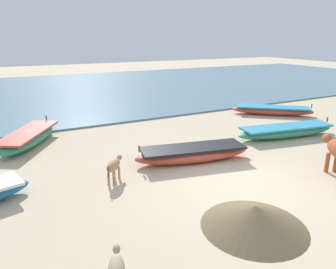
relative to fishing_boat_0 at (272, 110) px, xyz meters
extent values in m
plane|color=beige|center=(-6.39, -5.24, -0.23)|extent=(80.00, 80.00, 0.00)
cube|color=slate|center=(-6.39, 11.86, -0.19)|extent=(60.00, 20.00, 0.08)
ellipsoid|color=#B74733|center=(0.00, 0.00, -0.02)|extent=(3.57, 3.11, 0.42)
cube|color=#3399BF|center=(0.00, 0.00, 0.16)|extent=(3.19, 2.81, 0.07)
cube|color=olive|center=(0.23, -0.18, 0.09)|extent=(0.55, 0.64, 0.04)
cylinder|color=olive|center=(1.39, -1.13, 0.29)|extent=(0.06, 0.06, 0.20)
ellipsoid|color=#338C66|center=(-2.21, -2.92, -0.01)|extent=(4.25, 1.58, 0.44)
cube|color=#3399BF|center=(-2.21, -2.92, 0.17)|extent=(3.75, 1.48, 0.07)
cube|color=olive|center=(-1.90, -2.97, 0.11)|extent=(0.25, 0.77, 0.04)
cylinder|color=olive|center=(-0.32, -3.24, 0.31)|extent=(0.06, 0.06, 0.20)
ellipsoid|color=#338C66|center=(-11.06, 0.65, 0.02)|extent=(2.64, 3.47, 0.50)
cube|color=#CC3F33|center=(-11.06, 0.65, 0.23)|extent=(2.41, 3.11, 0.07)
cube|color=olive|center=(-10.93, 0.87, 0.15)|extent=(0.81, 0.55, 0.04)
cylinder|color=olive|center=(-10.25, 2.01, 0.37)|extent=(0.06, 0.06, 0.20)
ellipsoid|color=#B74733|center=(-6.69, -3.35, 0.00)|extent=(3.76, 1.68, 0.47)
cube|color=black|center=(-6.69, -3.35, 0.20)|extent=(3.33, 1.57, 0.07)
cube|color=olive|center=(-6.96, -3.30, 0.13)|extent=(0.28, 0.82, 0.04)
cylinder|color=olive|center=(-8.33, -3.01, 0.33)|extent=(0.06, 0.06, 0.20)
ellipsoid|color=#9E4C28|center=(-3.45, -5.49, 0.64)|extent=(0.37, 0.44, 0.27)
sphere|color=#2D2119|center=(-3.38, -5.34, 0.60)|extent=(0.14, 0.14, 0.10)
cylinder|color=#9E4C28|center=(-3.75, -5.82, 0.05)|extent=(0.11, 0.11, 0.57)
cylinder|color=#9E4C28|center=(-3.53, -5.93, 0.05)|extent=(0.11, 0.11, 0.57)
ellipsoid|color=tan|center=(-10.48, -7.32, 0.19)|extent=(0.43, 0.67, 0.27)
ellipsoid|color=tan|center=(-10.35, -6.93, 0.24)|extent=(0.18, 0.23, 0.15)
sphere|color=#2D2119|center=(-10.32, -6.84, 0.22)|extent=(0.07, 0.07, 0.06)
ellipsoid|color=tan|center=(-9.31, -3.60, 0.22)|extent=(0.63, 0.68, 0.29)
ellipsoid|color=tan|center=(-9.03, -3.26, 0.27)|extent=(0.24, 0.25, 0.16)
sphere|color=#2D2119|center=(-8.96, -3.19, 0.25)|extent=(0.09, 0.09, 0.06)
cylinder|color=tan|center=(-9.24, -3.41, -0.07)|extent=(0.07, 0.07, 0.33)
cylinder|color=tan|center=(-9.13, -3.50, -0.07)|extent=(0.07, 0.07, 0.33)
cylinder|color=tan|center=(-9.49, -3.70, -0.07)|extent=(0.07, 0.07, 0.33)
cylinder|color=tan|center=(-9.38, -3.80, -0.07)|extent=(0.07, 0.07, 0.33)
cylinder|color=#2D2119|center=(-9.54, -3.87, 0.19)|extent=(0.02, 0.02, 0.27)
cone|color=brown|center=(-7.47, -6.95, 0.01)|extent=(2.39, 2.39, 0.48)
camera|label=1|loc=(-11.58, -11.06, 3.47)|focal=33.66mm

